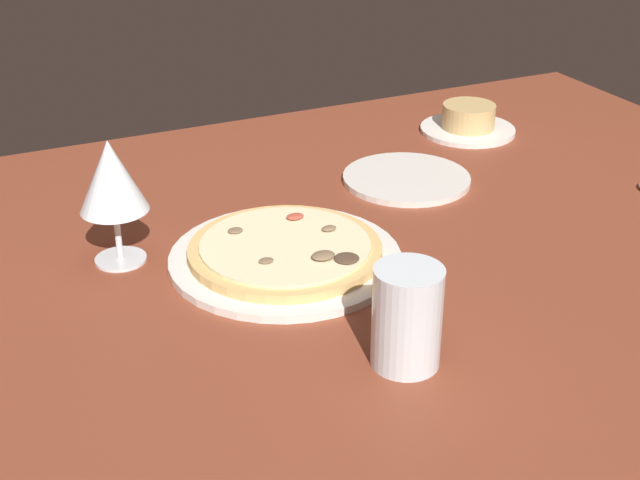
% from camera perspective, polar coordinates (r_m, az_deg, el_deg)
% --- Properties ---
extents(dining_table, '(1.50, 1.10, 0.04)m').
position_cam_1_polar(dining_table, '(1.11, 2.21, -2.27)').
color(dining_table, brown).
rests_on(dining_table, ground).
extents(pizza_main, '(0.29, 0.29, 0.03)m').
position_cam_1_polar(pizza_main, '(1.10, -2.23, -0.87)').
color(pizza_main, silver).
rests_on(pizza_main, dining_table).
extents(ramekin_on_saucer, '(0.16, 0.16, 0.05)m').
position_cam_1_polar(ramekin_on_saucer, '(1.54, 9.48, 7.50)').
color(ramekin_on_saucer, silver).
rests_on(ramekin_on_saucer, dining_table).
extents(wine_glass_near, '(0.08, 0.08, 0.16)m').
position_cam_1_polar(wine_glass_near, '(1.09, -13.23, 3.88)').
color(wine_glass_near, silver).
rests_on(wine_glass_near, dining_table).
extents(water_glass, '(0.07, 0.07, 0.11)m').
position_cam_1_polar(water_glass, '(0.90, 5.58, -5.31)').
color(water_glass, silver).
rests_on(water_glass, dining_table).
extents(side_plate, '(0.19, 0.19, 0.01)m').
position_cam_1_polar(side_plate, '(1.33, 5.56, 3.94)').
color(side_plate, silver).
rests_on(side_plate, dining_table).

